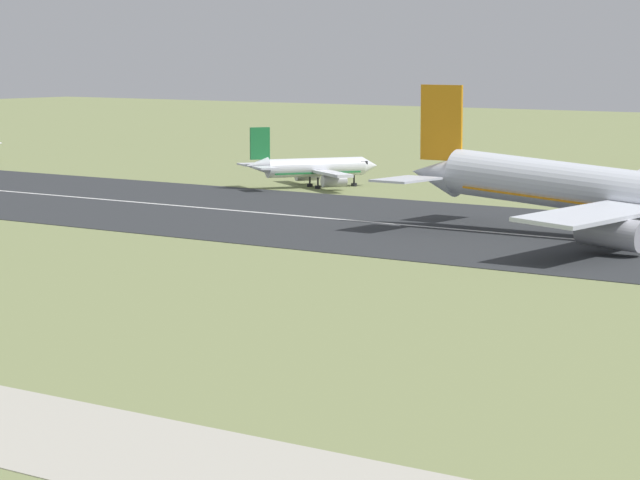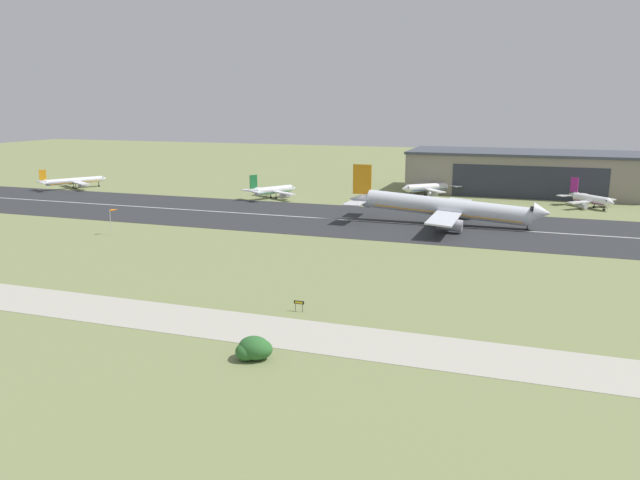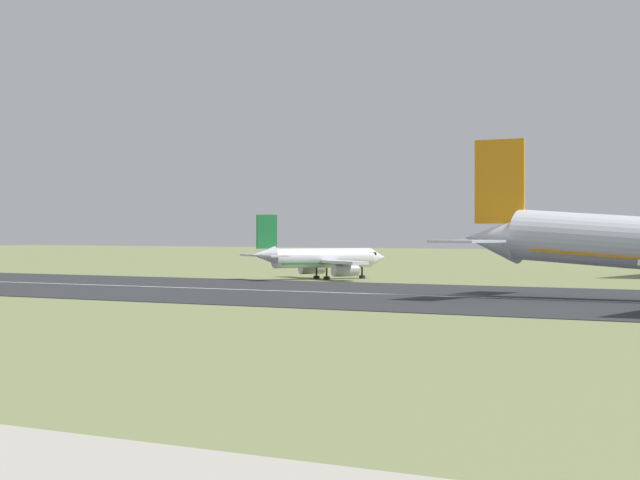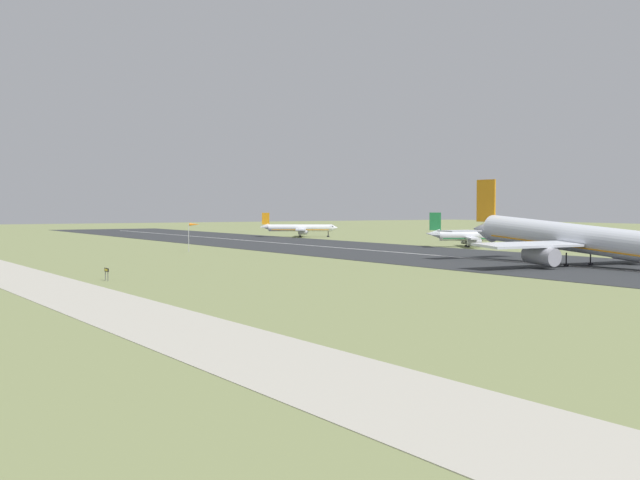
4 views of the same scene
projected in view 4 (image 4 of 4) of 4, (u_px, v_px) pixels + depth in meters
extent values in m
plane|color=#7A8451|center=(159.00, 266.00, 154.76)|extent=(700.43, 700.43, 0.00)
cube|color=#2B2D30|center=(434.00, 255.00, 185.38)|extent=(460.43, 46.90, 0.06)
cube|color=silver|center=(434.00, 255.00, 185.38)|extent=(414.39, 0.70, 0.01)
cube|color=#B2AD9E|center=(1.00, 271.00, 141.28)|extent=(345.32, 11.61, 0.05)
cylinder|color=silver|center=(577.00, 238.00, 153.80)|extent=(43.74, 5.15, 7.59)
cone|color=silver|center=(483.00, 230.00, 175.06)|extent=(6.13, 4.42, 4.74)
cube|color=orange|center=(577.00, 246.00, 153.86)|extent=(39.10, 4.88, 2.66)
cube|color=silver|center=(529.00, 245.00, 147.02)|extent=(6.58, 19.27, 0.81)
cylinder|color=#A8A8B2|center=(541.00, 256.00, 146.76)|extent=(6.52, 3.06, 3.41)
cube|color=silver|center=(629.00, 242.00, 159.15)|extent=(6.58, 19.27, 0.81)
cylinder|color=#A8A8B2|center=(629.00, 252.00, 157.33)|extent=(6.52, 3.06, 3.41)
cube|color=orange|center=(486.00, 201.00, 174.07)|extent=(5.29, 0.31, 8.27)
cube|color=silver|center=(460.00, 231.00, 171.56)|extent=(4.68, 7.47, 0.24)
cube|color=silver|center=(508.00, 230.00, 177.75)|extent=(4.68, 7.47, 0.24)
cylinder|color=black|center=(566.00, 260.00, 152.16)|extent=(0.24, 0.24, 2.39)
cylinder|color=black|center=(566.00, 265.00, 152.20)|extent=(0.84, 0.84, 0.44)
cylinder|color=black|center=(590.00, 259.00, 155.10)|extent=(0.24, 0.24, 2.39)
cylinder|color=black|center=(590.00, 264.00, 155.13)|extent=(0.84, 0.84, 0.44)
cylinder|color=silver|center=(468.00, 236.00, 222.46)|extent=(9.65, 13.50, 2.62)
cone|color=silver|center=(501.00, 236.00, 222.34)|extent=(3.47, 3.38, 2.62)
cone|color=silver|center=(433.00, 234.00, 222.56)|extent=(3.65, 3.92, 2.36)
cube|color=black|center=(496.00, 233.00, 222.34)|extent=(2.48, 2.10, 0.44)
cube|color=#1E7238|center=(468.00, 238.00, 222.48)|extent=(8.80, 12.22, 0.20)
cube|color=silver|center=(473.00, 238.00, 216.56)|extent=(9.08, 6.82, 0.40)
cylinder|color=#A8A8B2|center=(474.00, 243.00, 217.33)|extent=(3.17, 3.76, 1.63)
cube|color=silver|center=(466.00, 237.00, 228.38)|extent=(9.08, 6.82, 0.40)
cylinder|color=#A8A8B2|center=(468.00, 241.00, 227.68)|extent=(3.17, 3.76, 1.63)
cube|color=#1E7238|center=(435.00, 221.00, 222.43)|extent=(1.73, 2.58, 4.46)
cube|color=silver|center=(435.00, 234.00, 219.25)|extent=(4.73, 4.22, 0.24)
cube|color=silver|center=(432.00, 234.00, 225.88)|extent=(4.73, 4.22, 0.24)
cylinder|color=black|center=(492.00, 244.00, 222.46)|extent=(0.24, 0.24, 1.56)
cylinder|color=black|center=(492.00, 246.00, 222.48)|extent=(0.84, 0.84, 0.44)
cylinder|color=black|center=(468.00, 244.00, 220.97)|extent=(0.24, 0.24, 1.56)
cylinder|color=black|center=(468.00, 246.00, 220.99)|extent=(0.84, 0.84, 0.44)
cylinder|color=black|center=(466.00, 244.00, 224.11)|extent=(0.24, 0.24, 1.56)
cylinder|color=black|center=(466.00, 246.00, 224.14)|extent=(0.84, 0.84, 0.44)
cylinder|color=silver|center=(300.00, 228.00, 291.54)|extent=(12.75, 18.87, 2.24)
cone|color=silver|center=(335.00, 228.00, 291.37)|extent=(2.97, 2.89, 2.24)
cone|color=silver|center=(265.00, 227.00, 291.69)|extent=(3.13, 3.35, 2.02)
cube|color=black|center=(332.00, 226.00, 291.37)|extent=(2.20, 1.93, 0.44)
cube|color=orange|center=(300.00, 230.00, 291.56)|extent=(11.57, 17.04, 0.20)
cube|color=silver|center=(301.00, 230.00, 285.41)|extent=(10.16, 7.85, 0.40)
cylinder|color=#A8A8B2|center=(303.00, 232.00, 286.24)|extent=(2.71, 3.21, 1.39)
cube|color=silver|center=(302.00, 229.00, 297.69)|extent=(10.16, 7.85, 0.40)
cylinder|color=#A8A8B2|center=(304.00, 231.00, 296.91)|extent=(2.71, 3.21, 1.39)
cube|color=orange|center=(266.00, 219.00, 291.58)|extent=(1.51, 2.23, 3.81)
cube|color=silver|center=(264.00, 227.00, 288.86)|extent=(4.04, 3.61, 0.24)
cube|color=silver|center=(265.00, 227.00, 294.53)|extent=(4.04, 3.61, 0.24)
cylinder|color=black|center=(328.00, 234.00, 291.48)|extent=(0.24, 0.24, 1.89)
cylinder|color=black|center=(328.00, 236.00, 291.51)|extent=(0.84, 0.84, 0.44)
cylinder|color=black|center=(300.00, 234.00, 290.28)|extent=(0.24, 0.24, 1.89)
cylinder|color=black|center=(300.00, 236.00, 290.31)|extent=(0.84, 0.84, 0.44)
cylinder|color=black|center=(300.00, 234.00, 292.97)|extent=(0.24, 0.24, 1.89)
cylinder|color=black|center=(300.00, 236.00, 292.99)|extent=(0.84, 0.84, 0.44)
cylinder|color=#B7B7BC|center=(189.00, 238.00, 199.74)|extent=(0.14, 0.14, 6.42)
cone|color=orange|center=(195.00, 224.00, 199.94)|extent=(1.26, 2.42, 0.60)
cylinder|color=#4C4C51|center=(105.00, 276.00, 124.65)|extent=(0.10, 0.10, 1.25)
cylinder|color=#4C4C51|center=(108.00, 276.00, 123.64)|extent=(0.10, 0.10, 1.25)
cube|color=black|center=(107.00, 270.00, 124.11)|extent=(1.69, 0.12, 0.51)
cube|color=yellow|center=(106.00, 270.00, 124.08)|extent=(1.28, 0.02, 0.31)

